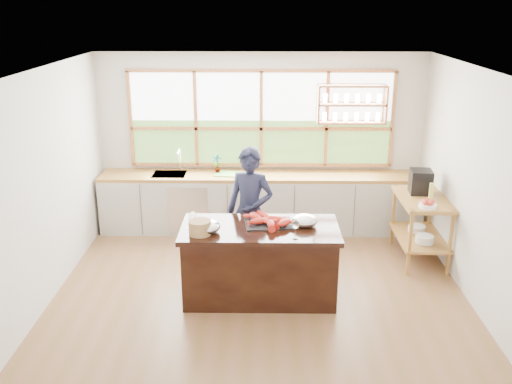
{
  "coord_description": "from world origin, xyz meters",
  "views": [
    {
      "loc": [
        0.04,
        -6.37,
        3.41
      ],
      "look_at": [
        -0.05,
        0.15,
        1.22
      ],
      "focal_mm": 40.0,
      "sensor_mm": 36.0,
      "label": 1
    }
  ],
  "objects_px": {
    "cook": "(250,212)",
    "wicker_basket": "(200,228)",
    "island": "(260,262)",
    "espresso_machine": "(421,182)"
  },
  "relations": [
    {
      "from": "island",
      "to": "wicker_basket",
      "type": "relative_size",
      "value": 7.22
    },
    {
      "from": "cook",
      "to": "wicker_basket",
      "type": "bearing_deg",
      "value": -102.9
    },
    {
      "from": "cook",
      "to": "wicker_basket",
      "type": "height_order",
      "value": "cook"
    },
    {
      "from": "island",
      "to": "cook",
      "type": "distance_m",
      "value": 0.78
    },
    {
      "from": "island",
      "to": "wicker_basket",
      "type": "xyz_separation_m",
      "value": [
        -0.68,
        -0.22,
        0.53
      ]
    },
    {
      "from": "cook",
      "to": "espresso_machine",
      "type": "distance_m",
      "value": 2.41
    },
    {
      "from": "cook",
      "to": "espresso_machine",
      "type": "xyz_separation_m",
      "value": [
        2.32,
        0.62,
        0.22
      ]
    },
    {
      "from": "wicker_basket",
      "to": "island",
      "type": "bearing_deg",
      "value": 17.92
    },
    {
      "from": "island",
      "to": "wicker_basket",
      "type": "height_order",
      "value": "wicker_basket"
    },
    {
      "from": "cook",
      "to": "wicker_basket",
      "type": "xyz_separation_m",
      "value": [
        -0.54,
        -0.89,
        0.14
      ]
    }
  ]
}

